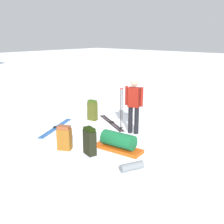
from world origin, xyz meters
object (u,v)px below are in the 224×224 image
ski_pair_far (111,123)px  ski_poles_planted_near (121,107)px  sleeping_mat_rolled (132,166)px  backpack_bright (90,141)px  backpack_small_spare (92,110)px  gear_sled (118,142)px  ski_pair_near (56,128)px  skier_standing (134,103)px  backpack_large_dark (64,138)px

ski_pair_far → ski_poles_planted_near: (-0.30, -0.70, 0.75)m
sleeping_mat_rolled → backpack_bright: bearing=91.7°
backpack_small_spare → gear_sled: (-1.40, -2.40, -0.13)m
ski_pair_far → gear_sled: (-1.57, -1.66, 0.21)m
ski_poles_planted_near → sleeping_mat_rolled: 2.79m
ski_pair_near → sleeping_mat_rolled: size_ratio=3.40×
backpack_bright → gear_sled: bearing=-29.3°
ski_poles_planted_near → sleeping_mat_rolled: (-1.92, -1.90, -0.67)m
ski_pair_far → backpack_bright: backpack_bright is taller
backpack_small_spare → skier_standing: bearing=-93.2°
skier_standing → backpack_small_spare: (0.11, 1.92, -0.60)m
ski_pair_near → gear_sled: size_ratio=1.37×
ski_pair_far → backpack_large_dark: (-2.49, -0.55, 0.31)m
ski_pair_near → backpack_small_spare: 1.49m
backpack_small_spare → sleeping_mat_rolled: backpack_small_spare is taller
ski_pair_near → sleeping_mat_rolled: sleeping_mat_rolled is taller
gear_sled → sleeping_mat_rolled: gear_sled is taller
backpack_bright → sleeping_mat_rolled: size_ratio=1.31×
ski_poles_planted_near → ski_pair_far: bearing=66.8°
ski_pair_near → backpack_large_dark: backpack_large_dark is taller
backpack_bright → backpack_small_spare: bearing=44.2°
ski_pair_far → ski_pair_near: bearing=147.7°
ski_poles_planted_near → sleeping_mat_rolled: bearing=-135.2°
skier_standing → sleeping_mat_rolled: size_ratio=3.09×
skier_standing → sleeping_mat_rolled: bearing=-143.5°
ski_pair_near → backpack_large_dark: bearing=-119.6°
ski_pair_far → backpack_large_dark: 2.57m
backpack_large_dark → gear_sled: (0.92, -1.11, -0.10)m
skier_standing → ski_poles_planted_near: skier_standing is taller
backpack_small_spare → ski_poles_planted_near: (-0.12, -1.44, 0.40)m
backpack_large_dark → backpack_bright: bearing=-72.1°
backpack_large_dark → backpack_bright: 0.76m
skier_standing → sleeping_mat_rolled: 2.56m
backpack_large_dark → ski_pair_near: bearing=60.4°
ski_poles_planted_near → backpack_small_spare: bearing=85.1°
skier_standing → sleeping_mat_rolled: (-1.94, -1.43, -0.86)m
ski_pair_far → backpack_small_spare: bearing=103.3°
gear_sled → sleeping_mat_rolled: (-0.64, -0.94, -0.13)m
gear_sled → sleeping_mat_rolled: size_ratio=2.48×
ski_pair_near → sleeping_mat_rolled: 3.67m
gear_sled → sleeping_mat_rolled: 1.15m
backpack_bright → gear_sled: (0.68, -0.38, -0.13)m
ski_pair_near → ski_poles_planted_near: (1.30, -1.71, 0.75)m
backpack_bright → skier_standing: bearing=3.0°
backpack_bright → ski_pair_near: bearing=74.0°
backpack_bright → ski_poles_planted_near: size_ratio=0.52×
skier_standing → ski_pair_near: 2.72m
backpack_bright → ski_pair_far: bearing=29.5°
ski_poles_planted_near → skier_standing: bearing=-87.9°
ski_poles_planted_near → backpack_bright: bearing=-163.6°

